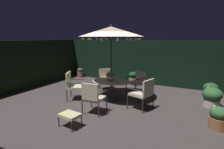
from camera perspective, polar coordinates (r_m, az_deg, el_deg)
The scene contains 18 objects.
ground_plane at distance 6.76m, azimuth -2.30°, elevation -8.50°, with size 8.50×6.98×0.02m, color #473C3C.
hedge_backdrop_rear at distance 9.47m, azimuth 7.77°, elevation 4.09°, with size 8.50×0.30×2.18m, color black.
hedge_backdrop_left at distance 9.20m, azimuth -25.14°, elevation 2.87°, with size 0.30×6.98×2.18m, color black.
patio_dining_table at distance 6.81m, azimuth -0.26°, elevation -3.42°, with size 1.51×1.15×0.72m.
patio_umbrella at distance 6.58m, azimuth -0.27°, elevation 13.28°, with size 2.30×2.30×2.76m.
centerpiece_planter at distance 6.62m, azimuth -0.63°, elevation -0.37°, with size 0.29×0.29×0.39m.
patio_chair_north at distance 6.98m, azimuth -12.07°, elevation -2.94°, with size 0.83×0.83×1.04m.
patio_chair_northeast at distance 5.58m, azimuth -6.03°, elevation -6.77°, with size 0.64×0.66×0.99m.
patio_chair_east at distance 5.96m, azimuth 9.84°, elevation -5.38°, with size 0.78×0.79×1.01m.
patio_chair_southeast at distance 7.74m, azimuth 8.03°, elevation -1.84°, with size 0.76×0.78×0.92m.
patio_chair_south at distance 8.16m, azimuth -2.07°, elevation -0.97°, with size 0.81×0.80×0.91m.
ottoman_footrest at distance 4.98m, azimuth -13.07°, elevation -12.44°, with size 0.56×0.44×0.36m.
potted_plant_left_far at distance 5.50m, azimuth 30.49°, elevation -11.53°, with size 0.46×0.46×0.59m.
potted_plant_right_far at distance 9.85m, azimuth -1.21°, elevation 0.09°, with size 0.41×0.41×0.64m.
potted_plant_front_corner at distance 7.04m, azimuth 28.90°, elevation -6.05°, with size 0.63×0.63×0.66m.
potted_plant_back_right at distance 8.95m, azimuth 6.68°, elevation -1.16°, with size 0.45×0.45×0.66m.
potted_plant_left_near at distance 7.78m, azimuth 28.51°, elevation -4.42°, with size 0.53×0.53×0.64m.
potted_plant_back_left at distance 10.85m, azimuth -9.92°, elevation 0.61°, with size 0.35×0.35×0.55m.
Camera 1 is at (3.17, -5.50, 2.32)m, focal length 29.14 mm.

